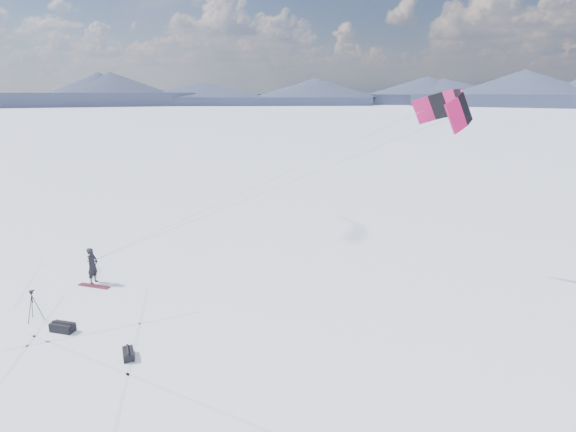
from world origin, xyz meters
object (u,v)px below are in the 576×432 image
(snowkiter, at_px, (94,283))
(gear_bag_b, at_px, (128,354))
(snowboard, at_px, (94,286))
(gear_bag_a, at_px, (63,327))
(tripod, at_px, (33,301))

(snowkiter, xyz_separation_m, gear_bag_b, (5.51, -5.66, 0.15))
(gear_bag_b, bearing_deg, snowboard, -170.98)
(snowboard, bearing_deg, gear_bag_b, -42.32)
(snowkiter, bearing_deg, gear_bag_a, -159.16)
(tripod, xyz_separation_m, gear_bag_a, (1.77, -0.52, -0.68))
(snowkiter, distance_m, gear_bag_a, 4.99)
(tripod, relative_size, gear_bag_b, 1.61)
(snowkiter, xyz_separation_m, gear_bag_a, (1.92, -4.61, 0.18))
(snowkiter, relative_size, gear_bag_a, 1.92)
(tripod, bearing_deg, gear_bag_b, -43.12)
(snowboard, height_order, tripod, tripod)
(snowboard, distance_m, tripod, 3.80)
(snowkiter, relative_size, snowboard, 1.08)
(snowboard, relative_size, tripod, 1.25)
(snowkiter, height_order, gear_bag_a, snowkiter)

